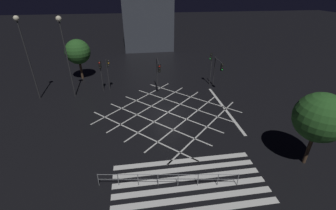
% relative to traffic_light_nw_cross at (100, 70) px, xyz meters
% --- Properties ---
extents(ground_plane, '(200.00, 200.00, 0.00)m').
position_rel_traffic_light_nw_cross_xyz_m(ground_plane, '(7.59, -6.90, -2.90)').
color(ground_plane, black).
extents(road_markings, '(16.21, 20.67, 0.01)m').
position_rel_traffic_light_nw_cross_xyz_m(road_markings, '(7.98, -12.93, -2.90)').
color(road_markings, silver).
rests_on(road_markings, ground_plane).
extents(traffic_light_nw_cross, '(0.36, 0.39, 4.07)m').
position_rel_traffic_light_nw_cross_xyz_m(traffic_light_nw_cross, '(0.00, 0.00, 0.00)').
color(traffic_light_nw_cross, '#2D2D30').
rests_on(traffic_light_nw_cross, ground_plane).
extents(traffic_light_ne_cross, '(0.36, 2.82, 3.97)m').
position_rel_traffic_light_nw_cross_xyz_m(traffic_light_ne_cross, '(15.02, -1.49, 0.03)').
color(traffic_light_ne_cross, '#2D2D30').
rests_on(traffic_light_ne_cross, ground_plane).
extents(traffic_light_nw_main, '(0.39, 0.36, 4.11)m').
position_rel_traffic_light_nw_cross_xyz_m(traffic_light_nw_main, '(0.89, 0.29, 0.03)').
color(traffic_light_nw_main, '#2D2D30').
rests_on(traffic_light_nw_main, ground_plane).
extents(traffic_light_ne_main, '(0.39, 0.36, 4.51)m').
position_rel_traffic_light_nw_cross_xyz_m(traffic_light_ne_main, '(14.45, -0.01, 0.30)').
color(traffic_light_ne_main, '#2D2D30').
rests_on(traffic_light_ne_main, ground_plane).
extents(traffic_light_median_north, '(0.36, 3.10, 4.31)m').
position_rel_traffic_light_nw_cross_xyz_m(traffic_light_median_north, '(7.16, -1.66, 0.29)').
color(traffic_light_median_north, '#2D2D30').
rests_on(traffic_light_median_north, ground_plane).
extents(street_lamp_east, '(0.61, 0.61, 9.48)m').
position_rel_traffic_light_nw_cross_xyz_m(street_lamp_east, '(-3.37, -1.05, 4.21)').
color(street_lamp_east, '#2D2D30').
rests_on(street_lamp_east, ground_plane).
extents(street_lamp_west, '(0.57, 0.57, 9.59)m').
position_rel_traffic_light_nw_cross_xyz_m(street_lamp_west, '(-7.53, -1.09, 4.08)').
color(street_lamp_west, '#2D2D30').
rests_on(street_lamp_west, ground_plane).
extents(street_tree_near, '(3.47, 3.47, 5.75)m').
position_rel_traffic_light_nw_cross_xyz_m(street_tree_near, '(-3.56, 5.13, 1.09)').
color(street_tree_near, '#473323').
rests_on(street_tree_near, ground_plane).
extents(street_tree_far, '(3.60, 3.60, 5.95)m').
position_rel_traffic_light_nw_cross_xyz_m(street_tree_far, '(17.02, -16.27, 1.23)').
color(street_tree_far, '#473323').
rests_on(street_tree_far, ground_plane).
extents(pedestrian_railing, '(9.57, 1.48, 1.05)m').
position_rel_traffic_light_nw_cross_xyz_m(pedestrian_railing, '(6.08, -16.96, -2.23)').
color(pedestrian_railing, gray).
rests_on(pedestrian_railing, ground_plane).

